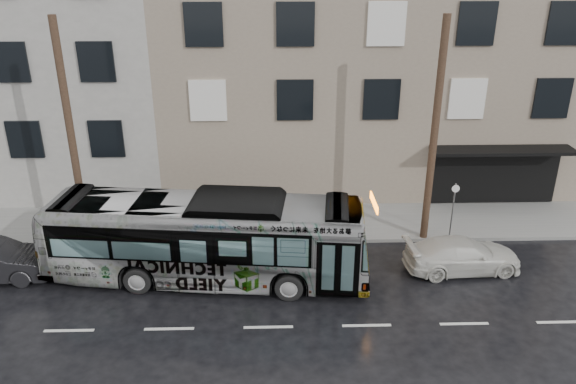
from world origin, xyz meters
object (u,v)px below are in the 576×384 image
sign_post (453,210)px  white_sedan (462,255)px  utility_pole_rear (71,137)px  bus (207,239)px  utility_pole_front (434,134)px

sign_post → white_sedan: size_ratio=0.55×
utility_pole_rear → white_sedan: bearing=-9.3°
bus → white_sedan: size_ratio=2.67×
utility_pole_rear → white_sedan: 15.56m
utility_pole_front → utility_pole_rear: size_ratio=1.00×
utility_pole_front → utility_pole_rear: same height
sign_post → white_sedan: (-0.27, -2.43, -0.71)m
sign_post → bus: size_ratio=0.20×
sign_post → utility_pole_rear: bearing=180.0°
utility_pole_rear → bus: size_ratio=0.77×
utility_pole_front → white_sedan: bearing=-71.1°
sign_post → utility_pole_front: bearing=180.0°
utility_pole_rear → sign_post: size_ratio=3.75×
sign_post → white_sedan: sign_post is taller
utility_pole_front → bus: size_ratio=0.77×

